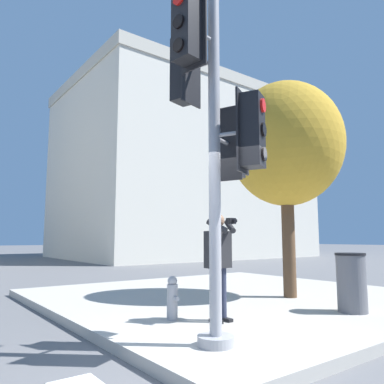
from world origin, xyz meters
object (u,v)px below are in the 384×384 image
at_px(person_photographer, 219,256).
at_px(street_tree, 286,145).
at_px(fire_hydrant, 172,298).
at_px(traffic_signal_pole, 214,120).
at_px(trash_bin, 351,282).

relative_size(person_photographer, street_tree, 0.34).
xyz_separation_m(street_tree, fire_hydrant, (-3.33, -0.34, -3.06)).
relative_size(traffic_signal_pole, person_photographer, 2.73).
height_order(fire_hydrant, trash_bin, trash_bin).
height_order(traffic_signal_pole, fire_hydrant, traffic_signal_pole).
xyz_separation_m(fire_hydrant, trash_bin, (2.84, -1.39, 0.18)).
bearing_deg(fire_hydrant, person_photographer, -45.93).
xyz_separation_m(street_tree, trash_bin, (-0.50, -1.73, -2.89)).
xyz_separation_m(traffic_signal_pole, street_tree, (3.71, 1.82, 0.61)).
bearing_deg(street_tree, traffic_signal_pole, -153.87).
relative_size(street_tree, fire_hydrant, 7.17).
bearing_deg(trash_bin, street_tree, 74.00).
bearing_deg(traffic_signal_pole, street_tree, 26.13).
height_order(person_photographer, trash_bin, person_photographer).
distance_m(fire_hydrant, trash_bin, 3.16).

